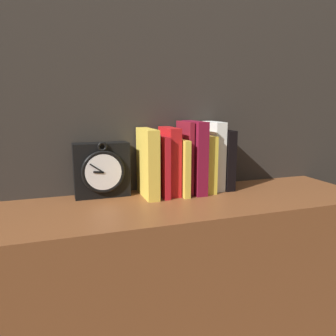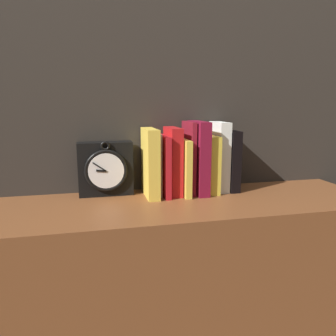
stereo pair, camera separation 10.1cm
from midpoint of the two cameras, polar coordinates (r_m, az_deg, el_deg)
name	(u,v)px [view 1 (the left image)]	position (r m, az deg, el deg)	size (l,w,h in m)	color
wall_back	(148,29)	(1.22, -6.06, 22.99)	(6.00, 0.05, 2.60)	#2D2823
bookshelf	(168,309)	(1.20, -2.62, -23.37)	(1.38, 0.37, 0.74)	brown
clock	(102,170)	(1.11, -14.00, -0.37)	(0.18, 0.08, 0.19)	black
book_slot0_yellow	(148,163)	(1.09, -6.22, 0.86)	(0.04, 0.16, 0.23)	gold
book_slot1_cream	(154,164)	(1.11, -5.11, 0.67)	(0.01, 0.12, 0.21)	beige
book_slot2_red	(161,166)	(1.10, -3.86, 0.41)	(0.02, 0.15, 0.20)	#B5171F
book_slot3_red	(169,161)	(1.12, -2.31, 1.22)	(0.04, 0.14, 0.23)	#B31619
book_slot4_yellow	(180,166)	(1.12, -0.53, 0.27)	(0.02, 0.16, 0.19)	gold
book_slot5_maroon	(185,157)	(1.14, 0.40, 1.86)	(0.02, 0.13, 0.25)	maroon
book_slot6_maroon	(194,157)	(1.14, 2.09, 1.90)	(0.04, 0.15, 0.25)	maroon
book_slot7_yellow	(204,163)	(1.16, 3.85, 0.85)	(0.04, 0.14, 0.20)	yellow
book_slot8_white	(214,156)	(1.18, 5.57, 2.12)	(0.04, 0.12, 0.24)	white
book_slot9_black	(224,159)	(1.20, 7.35, 1.49)	(0.03, 0.12, 0.21)	black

